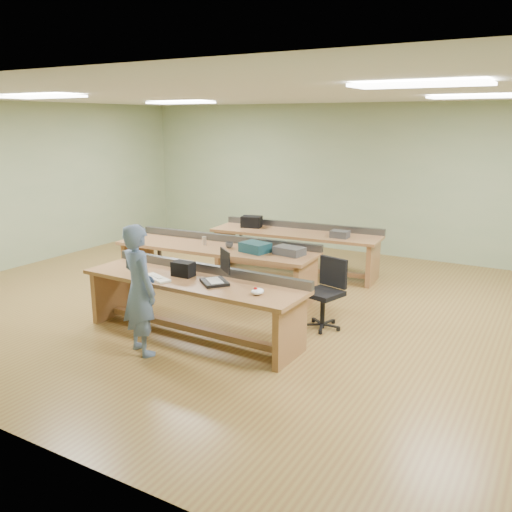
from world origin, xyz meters
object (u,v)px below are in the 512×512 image
workbench_back (296,242)px  parts_bin_teal (255,247)px  workbench_front (194,293)px  camera_bag (183,269)px  laptop_base (215,282)px  workbench_mid (217,258)px  mug (229,245)px  drinks_can (204,241)px  task_chair (325,303)px  person (139,290)px  parts_bin_grey (289,251)px

workbench_back → parts_bin_teal: bearing=-90.2°
workbench_front → parts_bin_teal: size_ratio=7.26×
camera_bag → laptop_base: bearing=-9.9°
workbench_mid → laptop_base: size_ratio=9.52×
workbench_mid → laptop_base: bearing=-59.9°
mug → drinks_can: drinks_can is taller
mug → camera_bag: bearing=-77.9°
laptop_base → mug: size_ratio=2.95×
camera_bag → task_chair: size_ratio=0.30×
person → laptop_base: (0.57, 0.69, -0.00)m
laptop_base → task_chair: (0.97, 1.13, -0.43)m
task_chair → workbench_back: bearing=139.4°
person → mug: size_ratio=13.14×
parts_bin_teal → mug: parts_bin_teal is taller
workbench_front → person: 0.79m
parts_bin_teal → drinks_can: bearing=178.3°
person → mug: 2.37m
workbench_front → parts_bin_teal: (-0.04, 1.60, 0.26)m
workbench_front → person: (-0.22, -0.73, 0.21)m
workbench_mid → drinks_can: bearing=178.1°
task_chair → person: bearing=-115.3°
person → parts_bin_grey: bearing=-84.1°
laptop_base → camera_bag: 0.54m
workbench_back → drinks_can: 1.85m
mug → drinks_can: (-0.47, 0.00, 0.02)m
workbench_mid → laptop_base: workbench_mid is taller
parts_bin_grey → drinks_can: bearing=-176.9°
person → workbench_front: bearing=-85.2°
person → laptop_base: bearing=-108.0°
person → mug: bearing=-61.0°
task_chair → parts_bin_teal: size_ratio=2.24×
camera_bag → task_chair: camera_bag is taller
parts_bin_teal → laptop_base: bearing=-76.6°
laptop_base → mug: 1.88m
workbench_front → parts_bin_grey: (0.47, 1.71, 0.25)m
person → parts_bin_grey: size_ratio=3.60×
laptop_base → camera_bag: bearing=-149.2°
workbench_front → parts_bin_teal: 1.62m
workbench_back → laptop_base: (0.53, -3.31, 0.21)m
person → workbench_mid: bearing=-55.3°
drinks_can → parts_bin_grey: bearing=3.1°
workbench_mid → parts_bin_teal: 0.77m
workbench_mid → laptop_base: 2.02m
workbench_mid → mug: bearing=-5.3°
workbench_mid → parts_bin_teal: (0.72, -0.03, 0.26)m
camera_bag → parts_bin_grey: camera_bag is taller
workbench_front → workbench_mid: same height
workbench_mid → task_chair: bearing=-18.1°
laptop_base → parts_bin_grey: 1.75m
workbench_front → workbench_back: same height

